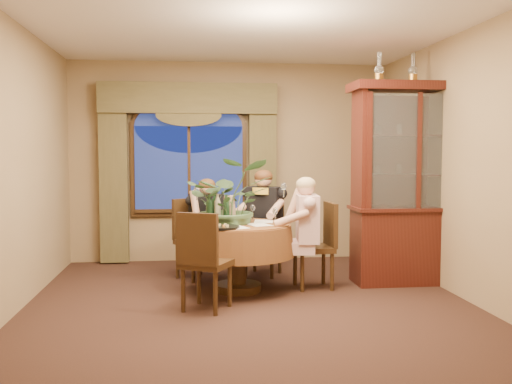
{
  "coord_description": "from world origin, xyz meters",
  "views": [
    {
      "loc": [
        -0.6,
        -5.61,
        1.54
      ],
      "look_at": [
        0.13,
        0.61,
        1.1
      ],
      "focal_mm": 40.0,
      "sensor_mm": 36.0,
      "label": 1
    }
  ],
  "objects": [
    {
      "name": "drapery_right",
      "position": [
        0.43,
        2.38,
        1.18
      ],
      "size": [
        0.38,
        0.14,
        2.32
      ],
      "primitive_type": "cube",
      "color": "#4A4426",
      "rests_on": "floor"
    },
    {
      "name": "wine_bottle_3",
      "position": [
        -0.39,
        0.61,
        0.92
      ],
      "size": [
        0.07,
        0.07,
        0.33
      ],
      "primitive_type": "cylinder",
      "color": "black",
      "rests_on": "dining_table"
    },
    {
      "name": "wine_glass_person_scarf",
      "position": [
        0.13,
        0.97,
        0.84
      ],
      "size": [
        0.07,
        0.07,
        0.18
      ],
      "primitive_type": null,
      "color": "silver",
      "rests_on": "dining_table"
    },
    {
      "name": "chair_back_right",
      "position": [
        0.31,
        1.4,
        0.48
      ],
      "size": [
        0.56,
        0.56,
        0.96
      ],
      "primitive_type": "cube",
      "rotation": [
        0.0,
        0.0,
        -3.59
      ],
      "color": "black",
      "rests_on": "floor"
    },
    {
      "name": "oil_lamp_right",
      "position": [
        2.38,
        0.78,
        2.51
      ],
      "size": [
        0.11,
        0.11,
        0.34
      ],
      "primitive_type": null,
      "color": "#A5722D",
      "rests_on": "china_cabinet"
    },
    {
      "name": "oil_lamp_left",
      "position": [
        1.57,
        0.78,
        2.51
      ],
      "size": [
        0.11,
        0.11,
        0.34
      ],
      "primitive_type": null,
      "color": "#A5722D",
      "rests_on": "china_cabinet"
    },
    {
      "name": "tasting_paper_2",
      "position": [
        -0.13,
        0.29,
        0.75
      ],
      "size": [
        0.3,
        0.36,
        0.0
      ],
      "primitive_type": "cube",
      "rotation": [
        0.0,
        0.0,
        0.37
      ],
      "color": "white",
      "rests_on": "dining_table"
    },
    {
      "name": "ceiling",
      "position": [
        0.0,
        0.0,
        2.8
      ],
      "size": [
        5.0,
        5.0,
        0.0
      ],
      "primitive_type": "plane",
      "rotation": [
        3.14,
        0.0,
        0.0
      ],
      "color": "white",
      "rests_on": "wall_back"
    },
    {
      "name": "floor",
      "position": [
        0.0,
        0.0,
        0.0
      ],
      "size": [
        5.0,
        5.0,
        0.0
      ],
      "primitive_type": "plane",
      "color": "black",
      "rests_on": "ground"
    },
    {
      "name": "wine_glass_person_pink",
      "position": [
        0.34,
        0.57,
        0.84
      ],
      "size": [
        0.07,
        0.07,
        0.18
      ],
      "primitive_type": null,
      "color": "silver",
      "rests_on": "dining_table"
    },
    {
      "name": "chair_back",
      "position": [
        -0.52,
        1.28,
        0.48
      ],
      "size": [
        0.58,
        0.58,
        0.96
      ],
      "primitive_type": "cube",
      "rotation": [
        0.0,
        0.0,
        -2.55
      ],
      "color": "black",
      "rests_on": "floor"
    },
    {
      "name": "window",
      "position": [
        -0.6,
        2.43,
        1.3
      ],
      "size": [
        1.62,
        0.1,
        1.32
      ],
      "primitive_type": null,
      "color": "navy",
      "rests_on": "wall_back"
    },
    {
      "name": "wine_bottle_1",
      "position": [
        -0.32,
        0.77,
        0.92
      ],
      "size": [
        0.07,
        0.07,
        0.33
      ],
      "primitive_type": "cylinder",
      "color": "black",
      "rests_on": "dining_table"
    },
    {
      "name": "person_scarf",
      "position": [
        0.31,
        1.28,
        0.66
      ],
      "size": [
        0.63,
        0.61,
        1.33
      ],
      "primitive_type": null,
      "rotation": [
        0.0,
        0.0,
        -3.66
      ],
      "color": "black",
      "rests_on": "floor"
    },
    {
      "name": "chair_right",
      "position": [
        0.79,
        0.65,
        0.48
      ],
      "size": [
        0.44,
        0.44,
        0.96
      ],
      "primitive_type": "cube",
      "rotation": [
        0.0,
        0.0,
        -4.67
      ],
      "color": "black",
      "rests_on": "floor"
    },
    {
      "name": "wine_bottle_2",
      "position": [
        -0.2,
        0.56,
        0.92
      ],
      "size": [
        0.07,
        0.07,
        0.33
      ],
      "primitive_type": "cylinder",
      "color": "black",
      "rests_on": "dining_table"
    },
    {
      "name": "drapery_left",
      "position": [
        -1.63,
        2.38,
        1.18
      ],
      "size": [
        0.38,
        0.14,
        2.32
      ],
      "primitive_type": "cube",
      "color": "#4A4426",
      "rests_on": "floor"
    },
    {
      "name": "tasting_paper_1",
      "position": [
        0.24,
        0.77,
        0.75
      ],
      "size": [
        0.26,
        0.33,
        0.0
      ],
      "primitive_type": "cube",
      "rotation": [
        0.0,
        0.0,
        -0.16
      ],
      "color": "white",
      "rests_on": "dining_table"
    },
    {
      "name": "china_cabinet",
      "position": [
        1.98,
        0.78,
        1.17
      ],
      "size": [
        1.44,
        0.57,
        2.34
      ],
      "primitive_type": "cube",
      "color": "#330F0B",
      "rests_on": "floor"
    },
    {
      "name": "dining_table",
      "position": [
        -0.07,
        0.61,
        0.38
      ],
      "size": [
        1.27,
        1.27,
        0.75
      ],
      "primitive_type": "cylinder",
      "rotation": [
        0.0,
        0.0,
        0.01
      ],
      "color": "maroon",
      "rests_on": "floor"
    },
    {
      "name": "stoneware_vase",
      "position": [
        -0.16,
        0.74,
        0.9
      ],
      "size": [
        0.16,
        0.16,
        0.3
      ],
      "primitive_type": null,
      "color": "#9B7C62",
      "rests_on": "dining_table"
    },
    {
      "name": "arched_transom",
      "position": [
        -0.6,
        2.43,
        2.08
      ],
      "size": [
        1.6,
        0.06,
        0.44
      ],
      "primitive_type": null,
      "color": "navy",
      "rests_on": "wall_back"
    },
    {
      "name": "cheese_platter",
      "position": [
        -0.26,
        0.25,
        0.76
      ],
      "size": [
        0.35,
        0.35,
        0.02
      ],
      "primitive_type": "cylinder",
      "color": "black",
      "rests_on": "dining_table"
    },
    {
      "name": "wall_back",
      "position": [
        0.0,
        2.5,
        1.4
      ],
      "size": [
        4.5,
        0.0,
        4.5
      ],
      "primitive_type": "plane",
      "rotation": [
        1.57,
        0.0,
        0.0
      ],
      "color": "olive",
      "rests_on": "ground"
    },
    {
      "name": "wine_glass_person_back",
      "position": [
        -0.24,
        0.99,
        0.84
      ],
      "size": [
        0.07,
        0.07,
        0.18
      ],
      "primitive_type": null,
      "color": "silver",
      "rests_on": "dining_table"
    },
    {
      "name": "chair_front_left",
      "position": [
        -0.44,
        -0.1,
        0.48
      ],
      "size": [
        0.57,
        0.57,
        0.96
      ],
      "primitive_type": "cube",
      "rotation": [
        0.0,
        0.0,
        -0.48
      ],
      "color": "black",
      "rests_on": "floor"
    },
    {
      "name": "oil_lamp_center",
      "position": [
        1.98,
        0.78,
        2.51
      ],
      "size": [
        0.11,
        0.11,
        0.34
      ],
      "primitive_type": null,
      "color": "#A5722D",
      "rests_on": "china_cabinet"
    },
    {
      "name": "person_pink",
      "position": [
        0.69,
        0.53,
        0.64
      ],
      "size": [
        0.46,
        0.5,
        1.27
      ],
      "primitive_type": null,
      "rotation": [
        0.0,
        0.0,
        1.47
      ],
      "color": "#D0A8A6",
      "rests_on": "floor"
    },
    {
      "name": "person_back",
      "position": [
        -0.4,
        1.34,
        0.61
      ],
      "size": [
        0.56,
        0.55,
        1.22
      ],
      "primitive_type": null,
      "rotation": [
        0.0,
        0.0,
        -2.72
      ],
      "color": "black",
      "rests_on": "floor"
    },
    {
      "name": "centerpiece_plant",
      "position": [
        -0.16,
        0.7,
        1.36
      ],
      "size": [
        0.94,
        1.05,
        0.82
      ],
      "primitive_type": "imported",
      "color": "#395834",
      "rests_on": "dining_table"
    },
    {
      "name": "olive_bowl",
      "position": [
        -0.04,
        0.55,
        0.77
      ],
      "size": [
        0.15,
        0.15,
        0.05
      ],
      "primitive_type": "imported",
      "color": "#495029",
      "rests_on": "dining_table"
    },
    {
      "name": "wine_bottle_0",
      "position": [
        -0.29,
        0.64,
        0.92
      ],
      "size": [
        0.07,
        0.07,
        0.33
      ],
      "primitive_type": "cylinder",
      "color": "tan",
      "rests_on": "dining_table"
    },
    {
      "name": "tasting_paper_0",
      "position": [
        0.15,
        0.48,
        0.75
      ],
      "size": [
        0.29,
        0.35,
        0.0
      ],
      "primitive_type": "cube",
      "rotation": [
        0.0,
        0.0,
        0.31
      ],
      "color": "white",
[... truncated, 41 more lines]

